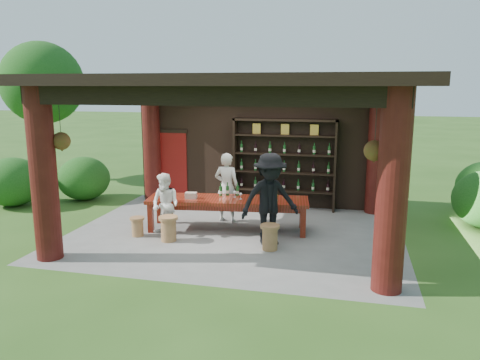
% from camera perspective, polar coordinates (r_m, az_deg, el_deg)
% --- Properties ---
extents(ground, '(90.00, 90.00, 0.00)m').
position_cam_1_polar(ground, '(10.79, -0.50, -6.41)').
color(ground, '#2D5119').
rests_on(ground, ground).
extents(pavilion, '(7.50, 6.00, 3.60)m').
position_cam_1_polar(pavilion, '(10.75, -0.03, 5.16)').
color(pavilion, slate).
rests_on(pavilion, ground).
extents(wine_shelf, '(2.78, 0.42, 2.44)m').
position_cam_1_polar(wine_shelf, '(12.71, 5.40, 1.96)').
color(wine_shelf, black).
rests_on(wine_shelf, ground).
extents(tasting_table, '(3.79, 1.43, 0.75)m').
position_cam_1_polar(tasting_table, '(10.82, -1.51, -2.85)').
color(tasting_table, '#541D0C').
rests_on(tasting_table, ground).
extents(stool_near_left, '(0.42, 0.42, 0.55)m').
position_cam_1_polar(stool_near_left, '(10.26, -8.71, -5.80)').
color(stool_near_left, brown).
rests_on(stool_near_left, ground).
extents(stool_near_right, '(0.40, 0.40, 0.53)m').
position_cam_1_polar(stool_near_right, '(9.64, 3.67, -6.89)').
color(stool_near_right, brown).
rests_on(stool_near_right, ground).
extents(stool_far_left, '(0.33, 0.33, 0.43)m').
position_cam_1_polar(stool_far_left, '(10.73, -12.39, -5.50)').
color(stool_far_left, brown).
rests_on(stool_far_left, ground).
extents(host, '(0.67, 0.48, 1.71)m').
position_cam_1_polar(host, '(11.47, -1.62, -0.90)').
color(host, beige).
rests_on(host, ground).
extents(guest_woman, '(0.82, 0.72, 1.41)m').
position_cam_1_polar(guest_woman, '(10.55, -9.07, -2.99)').
color(guest_woman, white).
rests_on(guest_woman, ground).
extents(guest_man, '(1.45, 1.27, 1.95)m').
position_cam_1_polar(guest_man, '(9.79, 3.64, -2.38)').
color(guest_man, black).
rests_on(guest_man, ground).
extents(table_bottles, '(0.46, 0.18, 0.31)m').
position_cam_1_polar(table_bottles, '(11.06, -1.41, -1.11)').
color(table_bottles, '#194C1E').
rests_on(table_bottles, tasting_table).
extents(table_glasses, '(1.06, 0.23, 0.15)m').
position_cam_1_polar(table_glasses, '(10.72, 2.00, -1.95)').
color(table_glasses, silver).
rests_on(table_glasses, tasting_table).
extents(napkin_basket, '(0.28, 0.21, 0.14)m').
position_cam_1_polar(napkin_basket, '(10.84, -5.99, -1.89)').
color(napkin_basket, '#BF6672').
rests_on(napkin_basket, tasting_table).
extents(shrubs, '(15.98, 7.36, 1.36)m').
position_cam_1_polar(shrubs, '(11.69, 8.15, -2.31)').
color(shrubs, '#194C14').
rests_on(shrubs, ground).
extents(trees, '(20.82, 10.62, 4.80)m').
position_cam_1_polar(trees, '(11.34, 21.34, 10.98)').
color(trees, '#3F2819').
rests_on(trees, ground).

